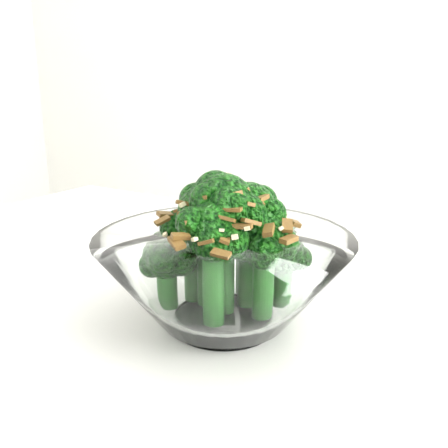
% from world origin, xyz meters
% --- Properties ---
extents(table, '(1.34, 1.03, 0.75)m').
position_xyz_m(table, '(-0.09, -0.03, 0.68)').
color(table, white).
rests_on(table, ground).
extents(broccoli_dish, '(0.21, 0.21, 0.13)m').
position_xyz_m(broccoli_dish, '(-0.14, 0.03, 0.80)').
color(broccoli_dish, white).
rests_on(broccoli_dish, table).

